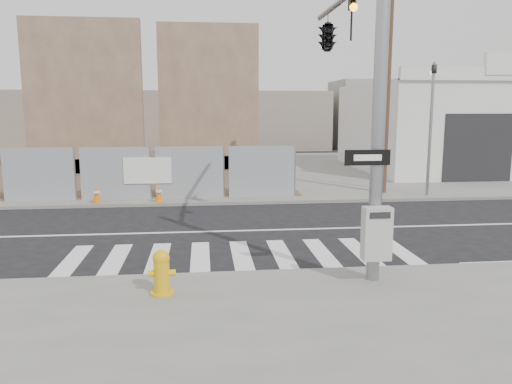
{
  "coord_description": "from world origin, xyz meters",
  "views": [
    {
      "loc": [
        -0.89,
        -14.22,
        3.55
      ],
      "look_at": [
        0.47,
        -1.47,
        1.4
      ],
      "focal_mm": 35.0,
      "sensor_mm": 36.0,
      "label": 1
    }
  ],
  "objects": [
    {
      "name": "signal_pole",
      "position": [
        2.49,
        -2.05,
        4.78
      ],
      "size": [
        0.96,
        5.87,
        7.0
      ],
      "color": "gray",
      "rests_on": "sidewalk_near"
    },
    {
      "name": "utility_pole_right",
      "position": [
        6.5,
        5.5,
        5.2
      ],
      "size": [
        1.6,
        0.28,
        10.0
      ],
      "color": "#4F3624",
      "rests_on": "sidewalk_far"
    },
    {
      "name": "traffic_cone_d",
      "position": [
        -2.53,
        4.22,
        0.44
      ],
      "size": [
        0.36,
        0.36,
        0.65
      ],
      "rotation": [
        0.0,
        0.0,
        -0.08
      ],
      "color": "orange",
      "rests_on": "sidewalk_far"
    },
    {
      "name": "auto_shop",
      "position": [
        14.0,
        12.97,
        2.54
      ],
      "size": [
        12.0,
        10.2,
        5.95
      ],
      "color": "silver",
      "rests_on": "sidewalk_far"
    },
    {
      "name": "concrete_wall_right",
      "position": [
        -0.5,
        14.08,
        3.38
      ],
      "size": [
        5.5,
        1.3,
        8.0
      ],
      "color": "brown",
      "rests_on": "sidewalk_far"
    },
    {
      "name": "traffic_cone_c",
      "position": [
        -4.79,
        4.28,
        0.43
      ],
      "size": [
        0.41,
        0.41,
        0.64
      ],
      "rotation": [
        0.0,
        0.0,
        -0.29
      ],
      "color": "orange",
      "rests_on": "sidewalk_far"
    },
    {
      "name": "concrete_wall_left",
      "position": [
        -7.0,
        13.08,
        3.38
      ],
      "size": [
        6.0,
        1.3,
        8.0
      ],
      "color": "brown",
      "rests_on": "sidewalk_far"
    },
    {
      "name": "far_signal_pole",
      "position": [
        8.0,
        4.6,
        3.48
      ],
      "size": [
        0.16,
        0.2,
        5.6
      ],
      "color": "gray",
      "rests_on": "sidewalk_far"
    },
    {
      "name": "sidewalk_far",
      "position": [
        0.0,
        14.0,
        0.06
      ],
      "size": [
        50.0,
        20.0,
        0.12
      ],
      "primitive_type": "cube",
      "color": "slate",
      "rests_on": "ground"
    },
    {
      "name": "ground",
      "position": [
        0.0,
        0.0,
        0.0
      ],
      "size": [
        100.0,
        100.0,
        0.0
      ],
      "primitive_type": "plane",
      "color": "black",
      "rests_on": "ground"
    },
    {
      "name": "fire_hydrant",
      "position": [
        -1.7,
        -5.18,
        0.54
      ],
      "size": [
        0.53,
        0.5,
        0.85
      ],
      "rotation": [
        0.0,
        0.0,
        0.12
      ],
      "color": "gold",
      "rests_on": "sidewalk_near"
    }
  ]
}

